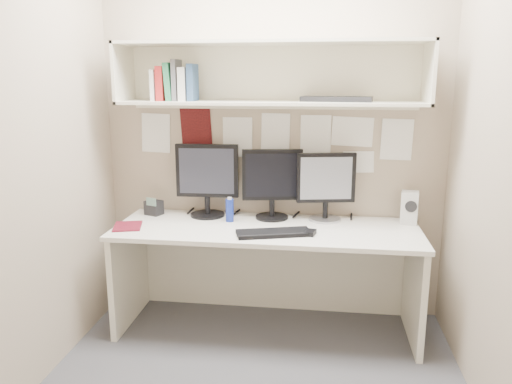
# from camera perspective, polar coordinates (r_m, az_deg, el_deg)

# --- Properties ---
(floor) EXTENTS (2.40, 2.00, 0.01)m
(floor) POSITION_cam_1_polar(r_m,az_deg,el_deg) (3.03, -0.29, -20.99)
(floor) COLOR #434348
(floor) RESTS_ON ground
(wall_back) EXTENTS (2.40, 0.02, 2.60)m
(wall_back) POSITION_cam_1_polar(r_m,az_deg,el_deg) (3.53, 1.93, 6.56)
(wall_back) COLOR tan
(wall_back) RESTS_ON ground
(wall_front) EXTENTS (2.40, 0.02, 2.60)m
(wall_front) POSITION_cam_1_polar(r_m,az_deg,el_deg) (1.58, -5.34, -1.46)
(wall_front) COLOR tan
(wall_front) RESTS_ON ground
(wall_left) EXTENTS (0.02, 2.00, 2.60)m
(wall_left) POSITION_cam_1_polar(r_m,az_deg,el_deg) (2.96, -24.09, 4.21)
(wall_left) COLOR tan
(wall_left) RESTS_ON ground
(wall_right) EXTENTS (0.02, 2.00, 2.60)m
(wall_right) POSITION_cam_1_polar(r_m,az_deg,el_deg) (2.66, 26.25, 3.15)
(wall_right) COLOR tan
(wall_right) RESTS_ON ground
(desk) EXTENTS (2.00, 0.70, 0.73)m
(desk) POSITION_cam_1_polar(r_m,az_deg,el_deg) (3.42, 1.21, -9.82)
(desk) COLOR silver
(desk) RESTS_ON floor
(overhead_hutch) EXTENTS (2.00, 0.38, 0.40)m
(overhead_hutch) POSITION_cam_1_polar(r_m,az_deg,el_deg) (3.37, 1.74, 13.42)
(overhead_hutch) COLOR silver
(overhead_hutch) RESTS_ON wall_back
(pinned_papers) EXTENTS (1.92, 0.01, 0.48)m
(pinned_papers) POSITION_cam_1_polar(r_m,az_deg,el_deg) (3.53, 1.91, 5.75)
(pinned_papers) COLOR white
(pinned_papers) RESTS_ON wall_back
(monitor_left) EXTENTS (0.44, 0.24, 0.51)m
(monitor_left) POSITION_cam_1_polar(r_m,az_deg,el_deg) (3.52, -5.61, 1.63)
(monitor_left) COLOR black
(monitor_left) RESTS_ON desk
(monitor_center) EXTENTS (0.41, 0.23, 0.48)m
(monitor_center) POSITION_cam_1_polar(r_m,az_deg,el_deg) (3.45, 1.86, 1.23)
(monitor_center) COLOR black
(monitor_center) RESTS_ON desk
(monitor_right) EXTENTS (0.40, 0.22, 0.47)m
(monitor_right) POSITION_cam_1_polar(r_m,az_deg,el_deg) (3.43, 8.00, 0.92)
(monitor_right) COLOR #A5A5AA
(monitor_right) RESTS_ON desk
(keyboard) EXTENTS (0.49, 0.29, 0.02)m
(keyboard) POSITION_cam_1_polar(r_m,az_deg,el_deg) (3.14, 2.04, -4.70)
(keyboard) COLOR black
(keyboard) RESTS_ON desk
(mouse) EXTENTS (0.08, 0.10, 0.03)m
(mouse) POSITION_cam_1_polar(r_m,az_deg,el_deg) (3.15, 6.23, -4.65)
(mouse) COLOR black
(mouse) RESTS_ON desk
(speaker) EXTENTS (0.13, 0.13, 0.22)m
(speaker) POSITION_cam_1_polar(r_m,az_deg,el_deg) (3.50, 17.12, -1.71)
(speaker) COLOR beige
(speaker) RESTS_ON desk
(blue_bottle) EXTENTS (0.05, 0.05, 0.17)m
(blue_bottle) POSITION_cam_1_polar(r_m,az_deg,el_deg) (3.41, -3.03, -2.07)
(blue_bottle) COLOR navy
(blue_bottle) RESTS_ON desk
(maroon_notebook) EXTENTS (0.23, 0.25, 0.01)m
(maroon_notebook) POSITION_cam_1_polar(r_m,az_deg,el_deg) (3.40, -14.46, -3.81)
(maroon_notebook) COLOR #5C0F1D
(maroon_notebook) RESTS_ON desk
(desk_phone) EXTENTS (0.14, 0.13, 0.13)m
(desk_phone) POSITION_cam_1_polar(r_m,az_deg,el_deg) (3.65, -11.60, -1.74)
(desk_phone) COLOR black
(desk_phone) RESTS_ON desk
(book_stack) EXTENTS (0.29, 0.17, 0.27)m
(book_stack) POSITION_cam_1_polar(r_m,az_deg,el_deg) (3.44, -9.23, 12.20)
(book_stack) COLOR silver
(book_stack) RESTS_ON overhead_hutch
(hutch_tray) EXTENTS (0.47, 0.24, 0.03)m
(hutch_tray) POSITION_cam_1_polar(r_m,az_deg,el_deg) (3.33, 9.19, 10.45)
(hutch_tray) COLOR black
(hutch_tray) RESTS_ON overhead_hutch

